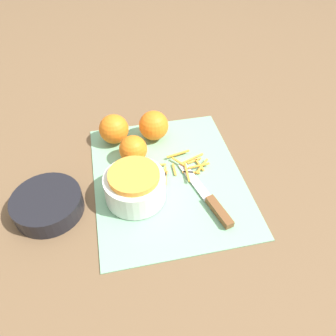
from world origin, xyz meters
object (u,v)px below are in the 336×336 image
object	(u,v)px
orange_left	(154,126)
orange_back	(133,149)
bowl_speckled	(135,186)
bowl_dark	(48,204)
knife	(213,204)
orange_right	(114,129)

from	to	relation	value
orange_left	orange_back	size ratio (longest dim) A/B	1.13
bowl_speckled	bowl_dark	distance (m)	0.20
orange_left	orange_back	distance (m)	0.11
knife	orange_right	bearing A→B (deg)	20.73
bowl_speckled	orange_left	size ratio (longest dim) A/B	1.73
bowl_dark	orange_right	bearing A→B (deg)	-39.15
knife	bowl_speckled	bearing A→B (deg)	54.64
knife	bowl_dark	bearing A→B (deg)	64.98
bowl_dark	knife	size ratio (longest dim) A/B	0.71
bowl_dark	orange_back	world-z (taller)	orange_back
knife	orange_back	size ratio (longest dim) A/B	3.04
orange_right	orange_back	bearing A→B (deg)	-155.41
orange_back	knife	bearing A→B (deg)	-140.71
orange_left	orange_back	bearing A→B (deg)	139.53
bowl_speckled	orange_right	xyz separation A→B (m)	(0.22, 0.03, 0.00)
orange_left	orange_right	xyz separation A→B (m)	(0.01, 0.11, -0.00)
bowl_speckled	bowl_dark	xyz separation A→B (m)	(0.00, 0.20, -0.02)
bowl_dark	orange_left	distance (m)	0.35
bowl_speckled	bowl_dark	size ratio (longest dim) A/B	0.90
orange_left	bowl_dark	bearing A→B (deg)	125.86
orange_left	orange_right	distance (m)	0.11
bowl_speckled	knife	distance (m)	0.18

